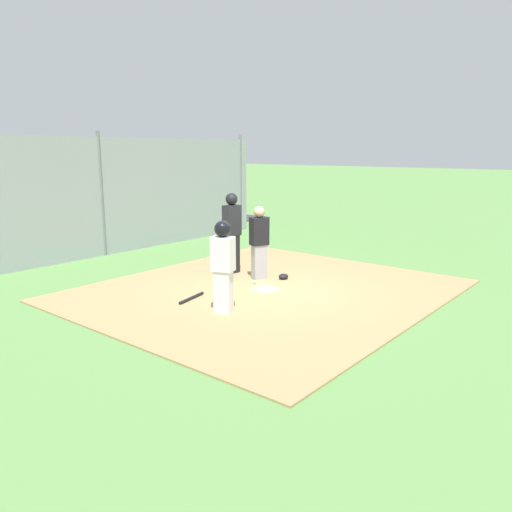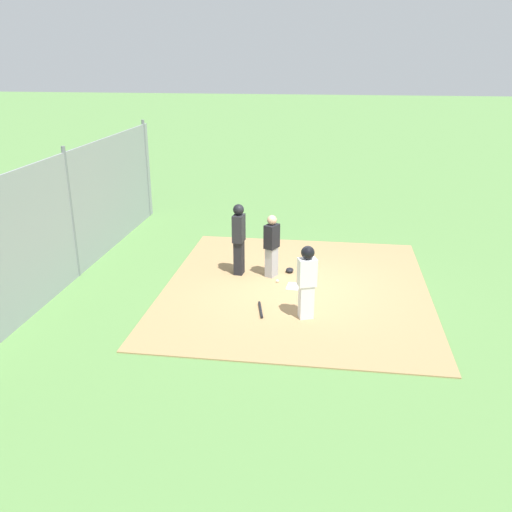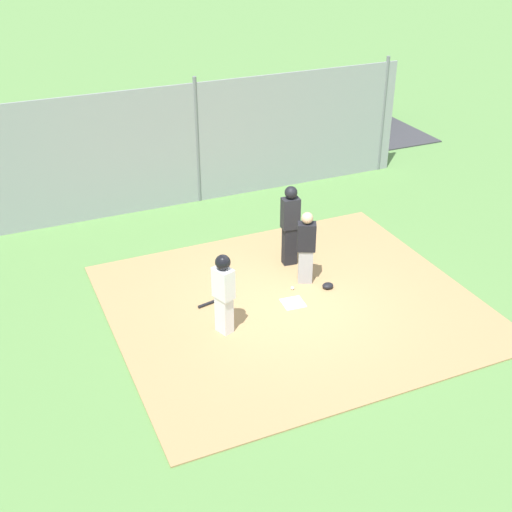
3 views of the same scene
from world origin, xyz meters
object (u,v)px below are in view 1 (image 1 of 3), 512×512
catcher (259,242)px  baseball (255,282)px  baseball_bat (192,298)px  catcher_mask (283,276)px  parked_car_green (175,204)px  umpire (232,231)px  home_plate (266,289)px  parked_car_red (32,224)px  runner (223,261)px  parked_car_white (99,213)px

catcher → baseball: size_ratio=21.99×
baseball_bat → catcher_mask: bearing=-22.8°
parked_car_green → umpire: bearing=54.9°
home_plate → parked_car_green: parked_car_green is taller
parked_car_red → runner: bearing=77.2°
catcher_mask → baseball: 0.75m
catcher_mask → umpire: bearing=-78.3°
home_plate → catcher_mask: (-0.94, -0.24, 0.05)m
catcher → parked_car_green: size_ratio=0.38×
umpire → parked_car_white: umpire is taller
catcher_mask → baseball: (0.71, -0.25, -0.02)m
catcher_mask → parked_car_white: 9.61m
parked_car_white → parked_car_red: bearing=-168.5°
home_plate → parked_car_white: parked_car_white is taller
catcher → catcher_mask: catcher is taller
parked_car_red → parked_car_white: bearing=-169.9°
catcher_mask → parked_car_red: (1.30, -8.68, 0.52)m
umpire → baseball_bat: umpire is taller
catcher → parked_car_green: 10.89m
baseball_bat → baseball: bearing=-18.9°
umpire → parked_car_green: bearing=151.9°
umpire → catcher_mask: size_ratio=7.78×
home_plate → runner: 1.90m
catcher → parked_car_red: bearing=-147.6°
runner → baseball_bat: (-0.18, -1.01, -0.91)m
runner → baseball: bearing=3.8°
home_plate → baseball: baseball is taller
catcher → home_plate: bearing=-16.8°
home_plate → umpire: size_ratio=0.24×
baseball → home_plate: bearing=65.0°
umpire → catcher: bearing=3.1°
catcher_mask → parked_car_white: parked_car_white is taller
parked_car_red → umpire: bearing=92.9°
parked_car_green → catcher_mask: bearing=59.8°
umpire → baseball_bat: size_ratio=2.42×
catcher → umpire: (-0.04, -0.85, 0.15)m
baseball_bat → parked_car_green: (-7.81, -9.25, 0.55)m
catcher → parked_car_red: 8.30m
umpire → parked_car_red: (1.03, -7.38, -0.41)m
home_plate → parked_car_red: parked_car_red is taller
catcher → runner: bearing=-40.2°
runner → parked_car_white: size_ratio=0.38×
home_plate → parked_car_white: bearing=-104.7°
umpire → baseball_bat: bearing=-62.1°
catcher_mask → parked_car_green: parked_car_green is taller
parked_car_red → parked_car_green: bearing=-176.4°
parked_car_green → runner: bearing=51.1°
runner → parked_car_red: bearing=62.4°
umpire → catcher_mask: 1.62m
baseball_bat → baseball: size_ratio=10.43×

